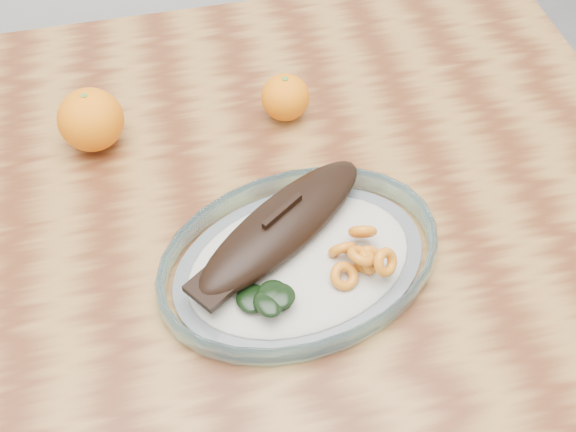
{
  "coord_description": "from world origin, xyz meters",
  "views": [
    {
      "loc": [
        -0.01,
        -0.59,
        1.42
      ],
      "look_at": [
        0.11,
        -0.07,
        0.77
      ],
      "focal_mm": 45.0,
      "sensor_mm": 36.0,
      "label": 1
    }
  ],
  "objects": [
    {
      "name": "dining_table",
      "position": [
        0.0,
        0.0,
        0.65
      ],
      "size": [
        1.2,
        0.8,
        0.75
      ],
      "color": "#582A14",
      "rests_on": "ground"
    },
    {
      "name": "plated_meal",
      "position": [
        0.11,
        -0.12,
        0.77
      ],
      "size": [
        0.7,
        0.7,
        0.08
      ],
      "rotation": [
        0.0,
        0.0,
        0.22
      ],
      "color": "white",
      "rests_on": "dining_table"
    },
    {
      "name": "orange_left",
      "position": [
        -0.1,
        0.13,
        0.79
      ],
      "size": [
        0.08,
        0.08,
        0.08
      ],
      "primitive_type": "sphere",
      "color": "#FF6905",
      "rests_on": "dining_table"
    },
    {
      "name": "orange_right",
      "position": [
        0.15,
        0.12,
        0.78
      ],
      "size": [
        0.06,
        0.06,
        0.06
      ],
      "primitive_type": "sphere",
      "color": "#FF6905",
      "rests_on": "dining_table"
    }
  ]
}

